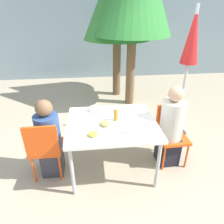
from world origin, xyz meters
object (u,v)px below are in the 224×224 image
(person_right, at_px, (171,129))
(chair_left, at_px, (45,146))
(drinking_cup, at_px, (129,130))
(closed_umbrella, at_px, (190,50))
(salad_bowl, at_px, (96,109))
(person_left, at_px, (49,140))
(chair_right, at_px, (171,130))
(bottle, at_px, (116,114))

(person_right, bearing_deg, chair_left, 1.77)
(person_right, xyz_separation_m, drinking_cup, (-0.66, -0.31, 0.23))
(closed_umbrella, bearing_deg, salad_bowl, -166.22)
(person_right, height_order, closed_umbrella, closed_umbrella)
(person_left, relative_size, chair_right, 1.29)
(bottle, relative_size, drinking_cup, 1.79)
(person_right, xyz_separation_m, bottle, (-0.78, 0.02, 0.27))
(chair_right, bearing_deg, drinking_cup, 27.35)
(person_left, distance_m, bottle, 0.94)
(bottle, height_order, salad_bowl, bottle)
(person_right, bearing_deg, chair_right, -121.89)
(chair_right, relative_size, bottle, 4.74)
(person_left, bearing_deg, chair_right, 3.61)
(chair_left, relative_size, drinking_cup, 8.49)
(chair_right, relative_size, drinking_cup, 8.49)
(chair_left, bearing_deg, person_left, 58.11)
(chair_left, relative_size, bottle, 4.74)
(drinking_cup, bearing_deg, closed_umbrella, 42.33)
(chair_left, distance_m, salad_bowl, 0.85)
(closed_umbrella, distance_m, salad_bowl, 1.68)
(chair_right, relative_size, person_right, 0.71)
(bottle, distance_m, drinking_cup, 0.35)
(person_right, distance_m, bottle, 0.82)
(person_left, distance_m, person_right, 1.66)
(chair_left, height_order, chair_right, same)
(person_right, bearing_deg, drinking_cup, 23.54)
(person_right, relative_size, drinking_cup, 11.89)
(salad_bowl, bearing_deg, closed_umbrella, 13.78)
(chair_left, bearing_deg, drinking_cup, -10.98)
(person_left, relative_size, person_right, 0.92)
(chair_right, bearing_deg, chair_left, 4.32)
(person_left, bearing_deg, closed_umbrella, 18.48)
(person_right, height_order, bottle, person_right)
(drinking_cup, bearing_deg, chair_left, 169.31)
(person_right, height_order, salad_bowl, person_right)
(salad_bowl, bearing_deg, chair_left, -147.45)
(person_left, relative_size, salad_bowl, 6.25)
(bottle, bearing_deg, closed_umbrella, 28.64)
(person_left, height_order, drinking_cup, person_left)
(chair_left, height_order, bottle, bottle)
(person_left, distance_m, chair_right, 1.71)
(chair_left, distance_m, chair_right, 1.77)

